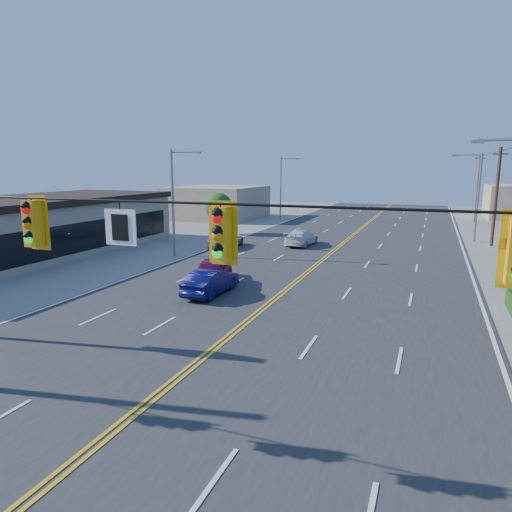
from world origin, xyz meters
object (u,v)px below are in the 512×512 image
(signal_span, at_px, (73,250))
(car_white, at_px, (301,238))
(car_silver, at_px, (226,241))
(car_magenta, at_px, (214,270))
(car_blue, at_px, (211,283))

(signal_span, relative_size, car_white, 5.27)
(car_white, bearing_deg, car_silver, 32.92)
(signal_span, relative_size, car_magenta, 5.45)
(signal_span, distance_m, car_magenta, 16.73)
(signal_span, bearing_deg, car_blue, 104.26)
(car_white, bearing_deg, car_blue, 92.84)
(car_magenta, distance_m, car_white, 14.57)
(car_magenta, relative_size, car_white, 0.97)
(car_blue, xyz_separation_m, car_white, (0.26, 16.86, -0.01))
(signal_span, height_order, car_magenta, signal_span)
(car_blue, bearing_deg, car_silver, -66.82)
(car_white, height_order, car_silver, car_white)
(car_magenta, relative_size, car_blue, 1.09)
(car_silver, bearing_deg, signal_span, 105.71)
(car_magenta, bearing_deg, car_white, -111.82)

